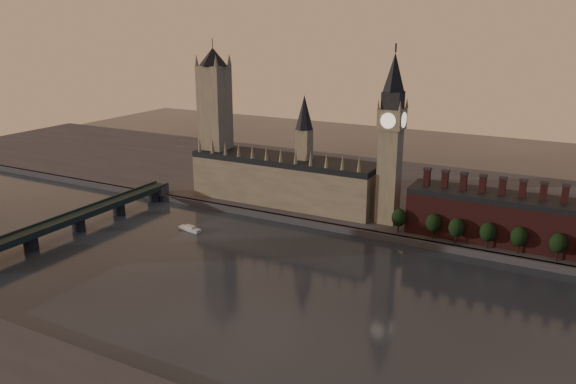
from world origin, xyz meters
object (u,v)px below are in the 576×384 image
(river_boat, at_px, (190,229))
(victoria_tower, at_px, (215,116))
(big_ben, at_px, (391,138))
(westminster_bridge, at_px, (51,229))

(river_boat, bearing_deg, victoria_tower, 117.81)
(victoria_tower, distance_m, river_boat, 91.41)
(big_ben, height_order, westminster_bridge, big_ben)
(victoria_tower, height_order, big_ben, victoria_tower)
(victoria_tower, distance_m, big_ben, 130.12)
(river_boat, bearing_deg, big_ben, 37.21)
(big_ben, xyz_separation_m, river_boat, (-104.84, -61.10, -55.65))
(big_ben, xyz_separation_m, westminster_bridge, (-165.00, -112.70, -49.39))
(victoria_tower, distance_m, westminster_bridge, 133.21)
(victoria_tower, relative_size, westminster_bridge, 0.54)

